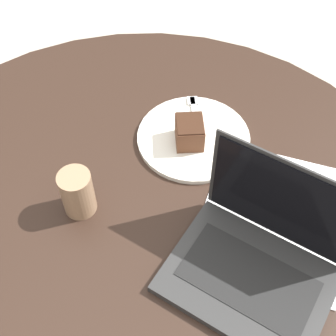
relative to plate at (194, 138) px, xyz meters
name	(u,v)px	position (x,y,z in m)	size (l,w,h in m)	color
dining_table	(142,253)	(0.24, -0.11, -0.13)	(1.30, 1.30, 0.72)	black
paper_document	(274,216)	(0.20, 0.17, 0.00)	(0.40, 0.36, 0.00)	white
plate	(194,138)	(0.00, 0.00, 0.00)	(0.27, 0.27, 0.01)	silver
cake_slice	(190,132)	(0.02, -0.01, 0.04)	(0.08, 0.07, 0.06)	brown
fork	(195,116)	(-0.06, 0.00, 0.01)	(0.17, 0.04, 0.00)	silver
coffee_glass	(77,193)	(0.21, -0.23, 0.05)	(0.07, 0.07, 0.11)	#997556
laptop	(258,260)	(0.33, 0.13, 0.04)	(0.35, 0.38, 0.23)	#2D2D2D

